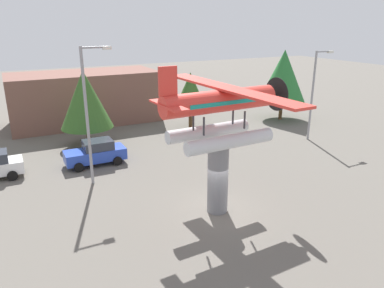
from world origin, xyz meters
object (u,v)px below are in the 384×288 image
display_pedestal (218,178)px  floatplane_monument (222,110)px  tree_far_east (283,76)px  storefront_building (85,97)px  tree_east (85,99)px  tree_center_back (190,90)px  car_mid_blue (96,152)px  streetlight_secondary (315,89)px  streetlight_primary (89,108)px

display_pedestal → floatplane_monument: 3.61m
floatplane_monument → tree_far_east: (15.79, 13.93, -1.07)m
storefront_building → tree_east: bearing=-100.6°
display_pedestal → tree_center_back: (6.00, 15.12, 1.72)m
car_mid_blue → tree_east: size_ratio=0.68×
car_mid_blue → tree_east: (0.42, 4.42, 2.99)m
floatplane_monument → storefront_building: size_ratio=0.74×
streetlight_secondary → tree_center_back: 10.96m
floatplane_monument → car_mid_blue: size_ratio=2.49×
display_pedestal → tree_east: bearing=105.0°
floatplane_monument → car_mid_blue: floatplane_monument is taller
tree_east → tree_far_east: (19.72, -0.29, 0.61)m
car_mid_blue → tree_far_east: tree_far_east is taller
display_pedestal → car_mid_blue: display_pedestal is taller
tree_east → tree_center_back: tree_east is taller
tree_center_back → streetlight_secondary: bearing=-45.1°
streetlight_primary → streetlight_secondary: 18.75m
storefront_building → display_pedestal: bearing=-83.9°
display_pedestal → tree_east: size_ratio=0.63×
tree_center_back → tree_far_east: 10.03m
storefront_building → tree_east: 8.03m
streetlight_secondary → tree_far_east: bearing=71.4°
floatplane_monument → streetlight_primary: (-5.14, 6.66, -0.69)m
display_pedestal → streetlight_primary: streetlight_primary is taller
streetlight_primary → floatplane_monument: bearing=-52.4°
streetlight_secondary → tree_center_back: size_ratio=1.41×
streetlight_secondary → tree_center_back: streetlight_secondary is taller
car_mid_blue → streetlight_secondary: (17.94, -2.43, 3.50)m
tree_east → tree_center_back: bearing=5.2°
streetlight_primary → storefront_building: (2.66, 15.33, -2.36)m
display_pedestal → streetlight_secondary: streetlight_secondary is taller
storefront_building → tree_far_east: size_ratio=2.00×
floatplane_monument → tree_center_back: 16.32m
floatplane_monument → display_pedestal: bearing=180.0°
storefront_building → tree_east: tree_east is taller
display_pedestal → streetlight_secondary: size_ratio=0.52×
streetlight_primary → tree_center_back: (11.01, 8.45, -1.19)m
streetlight_primary → tree_east: 7.71m
floatplane_monument → streetlight_secondary: floatplane_monument is taller
floatplane_monument → tree_far_east: bearing=38.8°
streetlight_secondary → floatplane_monument: bearing=-151.6°
tree_far_east → floatplane_monument: bearing=-138.6°
streetlight_secondary → display_pedestal: bearing=-151.8°
tree_far_east → streetlight_secondary: bearing=-108.6°
car_mid_blue → tree_center_back: 11.85m
floatplane_monument → tree_center_back: bearing=66.2°
streetlight_primary → streetlight_secondary: (18.73, 0.70, -0.48)m
display_pedestal → floatplane_monument: (0.13, 0.01, 3.61)m
display_pedestal → storefront_building: size_ratio=0.27×
floatplane_monument → streetlight_primary: size_ratio=1.24×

